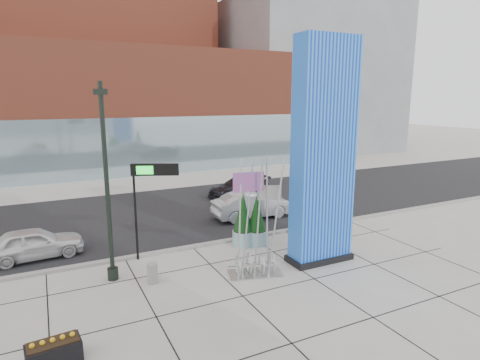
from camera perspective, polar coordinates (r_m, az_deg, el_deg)
name	(u,v)px	position (r m, az deg, el deg)	size (l,w,h in m)	color
ground	(205,290)	(14.71, -5.02, -15.31)	(160.00, 160.00, 0.00)	#9E9991
street_asphalt	(141,216)	(23.69, -13.94, -4.98)	(80.00, 12.00, 0.02)	black
curb_edge	(172,250)	(18.15, -9.72, -9.83)	(80.00, 0.30, 0.12)	gray
tower_podium	(107,110)	(39.67, -18.38, 9.42)	(34.00, 10.00, 11.00)	#A0442E
tower_glass_front	(118,148)	(35.16, -16.93, 4.38)	(34.00, 0.60, 5.00)	#8CA5B2
building_grey_parking	(301,79)	(53.90, 8.62, 14.04)	(20.00, 18.00, 18.00)	slate
blue_pylon	(323,157)	(16.23, 11.76, 3.19)	(2.69, 1.20, 8.97)	#0C2BB8
lamp_post	(108,203)	(15.15, -18.25, -3.11)	(0.49, 0.40, 7.21)	black
public_art_sculpture	(256,245)	(15.37, 2.24, -9.19)	(2.19, 1.48, 4.54)	#B7B9BC
concrete_bollard	(153,273)	(15.33, -12.34, -12.80)	(0.39, 0.39, 0.76)	gray
overhead_street_sign	(151,177)	(16.81, -12.59, 0.49)	(1.82, 0.91, 4.06)	black
round_planter_east	(301,209)	(20.17, 8.63, -4.07)	(1.04, 1.04, 2.61)	#8CB7BC
round_planter_mid	(243,221)	(18.32, 0.44, -5.81)	(0.98, 0.98, 2.44)	#8CB7BC
round_planter_west	(257,221)	(18.44, 2.38, -5.86)	(0.94, 0.94, 2.34)	#8CB7BC
box_planter_north	(54,351)	(12.05, -24.97, -21.23)	(1.37, 0.78, 0.72)	black
car_white_west	(34,244)	(19.03, -27.27, -8.05)	(1.56, 3.88, 1.32)	white
car_silver_mid	(252,205)	(22.48, 1.78, -3.59)	(1.57, 4.51, 1.49)	#B0B3B8
car_dark_east	(239,187)	(27.44, -0.17, -1.00)	(1.79, 4.41, 1.28)	black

